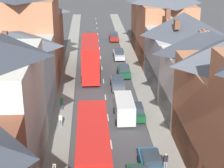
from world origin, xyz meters
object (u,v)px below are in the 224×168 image
object	(u,v)px
car_near_silver	(90,36)
car_parked_left_a	(124,71)
car_near_blue	(114,37)
car_far_grey	(136,111)
pedestrian_mid_right	(61,119)
car_mid_black	(151,162)
delivery_van	(124,108)
pedestrian_mid_left	(166,161)
car_mid_white	(118,83)
car_parked_right_a	(119,54)
pedestrian_far_left	(62,102)
double_decker_bus_mid_street	(90,58)
double_decker_bus_lead	(93,155)

from	to	relation	value
car_near_silver	car_parked_left_a	world-z (taller)	car_parked_left_a
car_near_blue	car_near_silver	size ratio (longest dim) A/B	1.02
car_far_grey	pedestrian_mid_right	distance (m)	8.43
car_mid_black	delivery_van	size ratio (longest dim) A/B	0.81
car_near_silver	car_mid_black	world-z (taller)	car_mid_black
car_near_silver	car_far_grey	distance (m)	37.30
pedestrian_mid_left	pedestrian_mid_right	size ratio (longest dim) A/B	1.00
car_near_blue	car_mid_white	distance (m)	26.81
car_near_silver	delivery_van	world-z (taller)	delivery_van
pedestrian_mid_left	pedestrian_mid_right	xyz separation A→B (m)	(-9.43, 8.61, 0.00)
car_near_blue	car_mid_white	size ratio (longest dim) A/B	0.91
car_near_blue	delivery_van	bearing A→B (deg)	-92.05
pedestrian_mid_left	car_far_grey	bearing A→B (deg)	96.70
car_parked_left_a	car_mid_black	distance (m)	24.64
car_parked_right_a	pedestrian_far_left	world-z (taller)	pedestrian_far_left
car_parked_right_a	car_far_grey	bearing A→B (deg)	-90.00
car_near_blue	double_decker_bus_mid_street	bearing A→B (deg)	-102.96
car_near_blue	pedestrian_far_left	xyz separation A→B (m)	(-8.35, -33.56, 0.18)
car_mid_white	car_parked_right_a	bearing A→B (deg)	84.69
car_parked_left_a	pedestrian_mid_right	xyz separation A→B (m)	(-8.19, -16.23, 0.19)
delivery_van	pedestrian_mid_right	xyz separation A→B (m)	(-6.89, -1.82, -0.30)
double_decker_bus_mid_street	pedestrian_mid_right	size ratio (longest dim) A/B	6.71
delivery_van	pedestrian_mid_right	distance (m)	7.13
car_mid_black	car_near_blue	bearing A→B (deg)	90.00
car_mid_white	car_near_blue	bearing A→B (deg)	87.22
pedestrian_mid_right	double_decker_bus_lead	bearing A→B (deg)	-72.36
car_parked_right_a	car_mid_black	distance (m)	33.69
car_near_blue	car_near_silver	bearing A→B (deg)	169.70
double_decker_bus_lead	car_mid_black	xyz separation A→B (m)	(4.91, 1.89, -1.99)
double_decker_bus_lead	double_decker_bus_mid_street	size ratio (longest dim) A/B	1.00
car_parked_left_a	car_far_grey	bearing A→B (deg)	-90.00
car_near_blue	pedestrian_far_left	size ratio (longest dim) A/B	2.56
double_decker_bus_lead	car_near_silver	xyz separation A→B (m)	(0.01, 49.27, -1.99)
car_near_silver	delivery_van	size ratio (longest dim) A/B	0.78
double_decker_bus_mid_street	car_mid_white	distance (m)	6.82
car_parked_right_a	pedestrian_far_left	size ratio (longest dim) A/B	2.84
double_decker_bus_mid_street	pedestrian_mid_right	world-z (taller)	double_decker_bus_mid_street
pedestrian_far_left	car_far_grey	bearing A→B (deg)	-16.80
car_mid_white	car_far_grey	bearing A→B (deg)	-82.04
car_near_blue	pedestrian_mid_left	xyz separation A→B (m)	(1.25, -46.70, 0.18)
double_decker_bus_mid_street	double_decker_bus_lead	bearing A→B (deg)	-90.00
delivery_van	pedestrian_mid_left	bearing A→B (deg)	-76.28
double_decker_bus_mid_street	car_mid_black	bearing A→B (deg)	-78.96
double_decker_bus_mid_street	car_parked_left_a	world-z (taller)	double_decker_bus_mid_street
car_parked_left_a	pedestrian_mid_left	xyz separation A→B (m)	(1.25, -24.85, 0.19)
car_parked_left_a	car_parked_right_a	xyz separation A→B (m)	(0.00, 9.05, -0.03)
double_decker_bus_mid_street	car_near_blue	world-z (taller)	double_decker_bus_mid_street
double_decker_bus_lead	car_parked_left_a	xyz separation A→B (m)	(4.91, 26.54, -1.97)
car_far_grey	car_parked_right_a	bearing A→B (deg)	90.00
pedestrian_far_left	car_near_silver	bearing A→B (deg)	84.28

